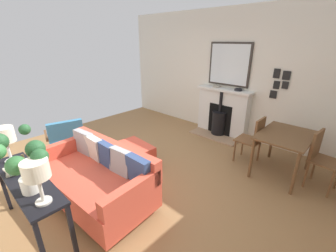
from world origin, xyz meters
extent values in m
cube|color=olive|center=(0.00, 0.00, 0.00)|extent=(5.43, 5.72, 0.01)
cube|color=silver|center=(-2.71, 0.00, 1.39)|extent=(0.12, 5.72, 2.78)
cube|color=#9E7A5B|center=(-2.22, 0.20, 0.01)|extent=(0.40, 1.15, 0.03)
cube|color=silver|center=(-2.54, 0.20, 0.52)|extent=(0.23, 1.21, 1.04)
cube|color=black|center=(-2.44, 0.20, 0.38)|extent=(0.06, 0.58, 0.70)
cylinder|color=black|center=(-2.40, 0.20, 0.29)|extent=(0.32, 0.32, 0.53)
cylinder|color=black|center=(-2.40, 0.20, 0.57)|extent=(0.33, 0.33, 0.02)
cylinder|color=black|center=(-2.40, 0.20, 0.81)|extent=(0.07, 0.07, 0.46)
cube|color=silver|center=(-2.51, 0.20, 1.07)|extent=(0.28, 1.29, 0.05)
cube|color=#2D2823|center=(-2.63, 0.20, 1.62)|extent=(0.04, 0.97, 0.93)
cube|color=silver|center=(-2.61, 0.20, 1.62)|extent=(0.01, 0.89, 0.85)
cylinder|color=#9E9384|center=(-2.53, -0.02, 1.11)|extent=(0.17, 0.17, 0.04)
torus|color=#9E9384|center=(-2.53, -0.02, 1.13)|extent=(0.17, 0.17, 0.01)
cylinder|color=black|center=(-2.53, 0.52, 1.11)|extent=(0.16, 0.16, 0.04)
torus|color=black|center=(-2.53, 0.52, 1.13)|extent=(0.16, 0.16, 0.01)
cylinder|color=#B2B2B7|center=(1.20, -0.56, 0.05)|extent=(0.04, 0.04, 0.10)
cylinder|color=#B2B2B7|center=(1.11, 0.91, 0.05)|extent=(0.04, 0.04, 0.10)
cylinder|color=#B2B2B7|center=(0.50, -0.61, 0.05)|extent=(0.04, 0.04, 0.10)
cylinder|color=#B2B2B7|center=(0.41, 0.87, 0.05)|extent=(0.04, 0.04, 0.10)
cube|color=#D14C38|center=(0.80, 0.15, 0.27)|extent=(0.98, 1.79, 0.35)
cube|color=#D14C38|center=(0.43, 0.13, 0.61)|extent=(0.25, 1.75, 0.33)
cube|color=#D14C38|center=(0.85, -0.66, 0.55)|extent=(0.84, 0.17, 0.21)
cube|color=#D14C38|center=(0.75, 0.96, 0.55)|extent=(0.84, 0.17, 0.21)
cube|color=#99999E|center=(0.56, -0.48, 0.61)|extent=(0.16, 0.38, 0.38)
cube|color=beige|center=(0.55, -0.20, 0.61)|extent=(0.13, 0.36, 0.37)
cube|color=#334775|center=(0.53, 0.10, 0.60)|extent=(0.12, 0.35, 0.35)
cube|color=#99999E|center=(0.51, 0.42, 0.61)|extent=(0.17, 0.37, 0.36)
cube|color=#334775|center=(0.49, 0.76, 0.61)|extent=(0.12, 0.36, 0.36)
cylinder|color=#B2B2B7|center=(0.08, -0.46, 0.04)|extent=(0.03, 0.03, 0.09)
cylinder|color=#B2B2B7|center=(0.12, 0.08, 0.04)|extent=(0.03, 0.03, 0.09)
cylinder|color=#B2B2B7|center=(-0.37, -0.43, 0.04)|extent=(0.03, 0.03, 0.09)
cylinder|color=#B2B2B7|center=(-0.33, 0.11, 0.04)|extent=(0.03, 0.03, 0.09)
cube|color=#D14C38|center=(-0.13, -0.18, 0.25)|extent=(0.61, 0.72, 0.31)
cube|color=brown|center=(0.14, -1.70, 0.17)|extent=(0.05, 0.05, 0.34)
cube|color=brown|center=(0.63, -1.83, 0.17)|extent=(0.05, 0.05, 0.34)
cube|color=brown|center=(0.26, -1.24, 0.17)|extent=(0.05, 0.05, 0.34)
cube|color=brown|center=(0.75, -1.37, 0.17)|extent=(0.05, 0.05, 0.34)
cube|color=teal|center=(0.44, -1.54, 0.36)|extent=(0.72, 0.70, 0.08)
cube|color=teal|center=(0.51, -1.30, 0.57)|extent=(0.61, 0.27, 0.36)
cube|color=brown|center=(0.13, -1.45, 0.45)|extent=(0.18, 0.52, 0.04)
cube|color=brown|center=(0.75, -1.62, 0.45)|extent=(0.18, 0.52, 0.04)
cube|color=black|center=(1.40, -0.52, 0.35)|extent=(0.04, 0.04, 0.71)
cube|color=black|center=(1.40, 0.83, 0.35)|extent=(0.04, 0.04, 0.71)
cube|color=black|center=(1.67, -0.52, 0.35)|extent=(0.04, 0.04, 0.71)
cube|color=black|center=(1.67, 0.83, 0.35)|extent=(0.04, 0.04, 0.71)
cube|color=black|center=(1.53, 0.15, 0.72)|extent=(0.34, 1.41, 0.03)
cylinder|color=white|center=(1.53, -0.38, 0.75)|extent=(0.14, 0.14, 0.02)
cylinder|color=white|center=(1.53, -0.38, 0.88)|extent=(0.03, 0.03, 0.24)
cylinder|color=silver|center=(1.53, -0.38, 1.09)|extent=(0.22, 0.22, 0.18)
cylinder|color=beige|center=(1.53, 0.68, 0.75)|extent=(0.14, 0.14, 0.02)
cylinder|color=beige|center=(1.53, 0.68, 0.88)|extent=(0.03, 0.03, 0.24)
cylinder|color=silver|center=(1.53, 0.68, 1.09)|extent=(0.22, 0.22, 0.17)
cylinder|color=silver|center=(1.55, 0.43, 0.82)|extent=(0.17, 0.17, 0.16)
cylinder|color=brown|center=(1.55, 0.43, 1.02)|extent=(0.02, 0.02, 0.25)
sphere|color=#2D6633|center=(1.64, 0.54, 1.11)|extent=(0.17, 0.17, 0.17)
sphere|color=#26562D|center=(1.46, 0.61, 1.15)|extent=(0.15, 0.15, 0.15)
sphere|color=#26562D|center=(1.43, 0.40, 1.15)|extent=(0.18, 0.18, 0.18)
sphere|color=#26562D|center=(1.45, 0.26, 1.31)|extent=(0.11, 0.11, 0.11)
cube|color=beige|center=(1.53, -0.07, 0.75)|extent=(0.29, 0.23, 0.02)
cube|color=#4C7056|center=(1.52, -0.06, 0.78)|extent=(0.23, 0.17, 0.03)
cube|color=beige|center=(1.53, -0.06, 0.80)|extent=(0.29, 0.18, 0.02)
cylinder|color=brown|center=(-2.13, 1.49, 0.35)|extent=(0.05, 0.05, 0.69)
cylinder|color=brown|center=(-1.23, 1.49, 0.35)|extent=(0.05, 0.05, 0.69)
cylinder|color=brown|center=(-2.13, 2.13, 0.35)|extent=(0.05, 0.05, 0.69)
cylinder|color=brown|center=(-1.23, 2.13, 0.35)|extent=(0.05, 0.05, 0.69)
cube|color=brown|center=(-1.68, 1.81, 0.71)|extent=(1.00, 0.74, 0.03)
cylinder|color=brown|center=(-1.84, 1.06, 0.21)|extent=(0.03, 0.03, 0.43)
cylinder|color=brown|center=(-1.52, 1.06, 0.21)|extent=(0.03, 0.03, 0.43)
cylinder|color=brown|center=(-1.84, 1.38, 0.21)|extent=(0.03, 0.03, 0.43)
cylinder|color=brown|center=(-1.52, 1.38, 0.21)|extent=(0.03, 0.03, 0.43)
cube|color=brown|center=(-1.68, 1.22, 0.43)|extent=(0.40, 0.40, 0.02)
cube|color=brown|center=(-1.68, 1.39, 0.66)|extent=(0.36, 0.04, 0.43)
cylinder|color=brown|center=(-1.50, 2.54, 0.23)|extent=(0.04, 0.04, 0.46)
cylinder|color=brown|center=(-1.54, 2.22, 0.23)|extent=(0.04, 0.04, 0.46)
cylinder|color=brown|center=(-1.86, 2.26, 0.23)|extent=(0.04, 0.04, 0.46)
cube|color=brown|center=(-1.68, 2.40, 0.46)|extent=(0.45, 0.45, 0.02)
cube|color=brown|center=(-1.70, 2.23, 0.68)|extent=(0.36, 0.08, 0.42)
cube|color=black|center=(-2.64, 1.21, 1.52)|extent=(0.02, 0.12, 0.18)
cube|color=black|center=(-2.64, 1.39, 1.50)|extent=(0.02, 0.14, 0.16)
cube|color=black|center=(-2.64, 1.25, 1.30)|extent=(0.02, 0.11, 0.15)
cube|color=black|center=(-2.64, 1.40, 1.32)|extent=(0.02, 0.11, 0.14)
cube|color=black|center=(-2.64, 1.22, 1.10)|extent=(0.02, 0.13, 0.15)
camera|label=1|loc=(1.94, 2.61, 2.13)|focal=23.46mm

